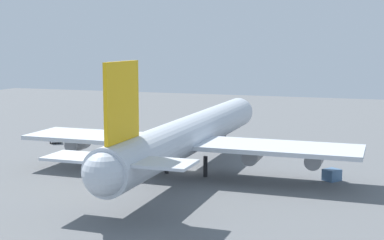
% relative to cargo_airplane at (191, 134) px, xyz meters
% --- Properties ---
extents(ground_plane, '(273.47, 273.47, 0.00)m').
position_rel_cargo_airplane_xyz_m(ground_plane, '(0.37, 0.00, -6.35)').
color(ground_plane, slate).
extents(cargo_airplane, '(68.37, 56.25, 19.47)m').
position_rel_cargo_airplane_xyz_m(cargo_airplane, '(0.00, 0.00, 0.00)').
color(cargo_airplane, silver).
rests_on(cargo_airplane, ground_plane).
extents(catering_truck, '(5.25, 4.24, 1.92)m').
position_rel_cargo_airplane_xyz_m(catering_truck, '(16.63, 37.22, -5.36)').
color(catering_truck, silver).
rests_on(catering_truck, ground_plane).
extents(cargo_container_aft, '(3.20, 3.14, 1.83)m').
position_rel_cargo_airplane_xyz_m(cargo_container_aft, '(1.26, -23.17, -5.44)').
color(cargo_container_aft, '#4C729E').
rests_on(cargo_container_aft, ground_plane).
extents(safety_cone_nose, '(0.51, 0.51, 0.73)m').
position_rel_cargo_airplane_xyz_m(safety_cone_nose, '(31.13, -0.63, -5.99)').
color(safety_cone_nose, orange).
rests_on(safety_cone_nose, ground_plane).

